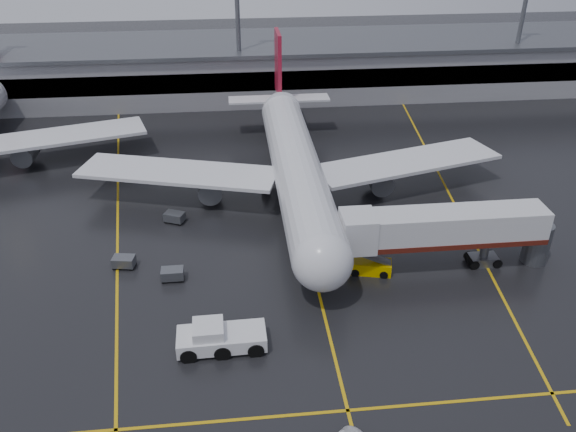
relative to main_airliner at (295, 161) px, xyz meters
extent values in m
plane|color=black|center=(0.00, -9.70, -4.21)|extent=(220.00, 220.00, 0.00)
cube|color=gold|center=(0.00, -9.70, -4.20)|extent=(0.25, 90.00, 0.02)
cube|color=gold|center=(0.00, -31.70, -4.20)|extent=(60.00, 0.25, 0.02)
cube|color=gold|center=(-20.00, 0.30, -4.20)|extent=(9.99, 69.35, 0.02)
cube|color=gold|center=(18.00, 0.30, -4.20)|extent=(7.57, 69.64, 0.02)
cube|color=gray|center=(0.00, 38.30, -0.21)|extent=(120.00, 18.00, 8.00)
cube|color=black|center=(0.00, 29.50, 0.29)|extent=(120.00, 0.40, 3.00)
cube|color=#595B60|center=(0.00, 38.30, 4.09)|extent=(122.00, 19.00, 0.60)
cylinder|color=#595B60|center=(-5.00, 32.30, 8.29)|extent=(0.70, 0.70, 25.00)
cylinder|color=#595B60|center=(40.00, 32.30, 8.29)|extent=(0.70, 0.70, 25.00)
cylinder|color=silver|center=(0.00, -1.70, -0.01)|extent=(5.20, 36.00, 5.20)
sphere|color=silver|center=(0.00, -19.70, -0.01)|extent=(5.20, 5.20, 5.20)
cone|color=silver|center=(0.00, 19.30, 0.59)|extent=(4.94, 8.00, 4.94)
cube|color=maroon|center=(0.00, 20.30, 5.49)|extent=(0.50, 5.50, 8.50)
cube|color=silver|center=(0.00, 19.30, 0.79)|extent=(14.00, 3.00, 0.25)
cube|color=silver|center=(-13.00, 0.30, -0.81)|extent=(22.80, 11.83, 0.40)
cube|color=silver|center=(13.00, 0.30, -0.81)|extent=(22.80, 11.83, 0.40)
cylinder|color=#595B60|center=(-9.50, -0.70, -2.21)|extent=(2.60, 4.50, 2.60)
cylinder|color=#595B60|center=(9.50, -0.70, -2.21)|extent=(2.60, 4.50, 2.60)
cylinder|color=#595B60|center=(0.00, -16.70, -3.21)|extent=(0.56, 0.56, 2.00)
cylinder|color=#595B60|center=(-3.20, 1.30, -3.21)|extent=(0.56, 0.56, 2.00)
cylinder|color=#595B60|center=(3.20, 1.30, -3.21)|extent=(0.56, 0.56, 2.00)
cylinder|color=black|center=(0.00, -16.70, -3.76)|extent=(0.40, 1.10, 1.10)
cylinder|color=black|center=(-3.20, 1.30, -3.66)|extent=(1.00, 1.40, 1.40)
cylinder|color=black|center=(3.20, 1.30, -3.66)|extent=(1.00, 1.40, 1.40)
cube|color=silver|center=(-29.00, 12.30, -0.81)|extent=(22.80, 11.83, 0.40)
cylinder|color=#595B60|center=(-32.50, 11.30, -2.21)|extent=(2.60, 4.50, 2.60)
cube|color=silver|center=(12.00, -15.70, 0.19)|extent=(18.00, 3.20, 3.00)
cube|color=#52170F|center=(12.00, -15.70, -1.11)|extent=(18.00, 3.30, 0.50)
cube|color=silver|center=(3.80, -15.70, 0.19)|extent=(3.00, 3.40, 3.30)
cylinder|color=#595B60|center=(16.00, -15.70, -2.71)|extent=(0.80, 0.80, 3.00)
cube|color=#595B60|center=(16.00, -15.70, -3.76)|extent=(2.60, 1.60, 0.90)
cylinder|color=#595B60|center=(21.00, -15.70, -2.21)|extent=(2.40, 2.40, 4.00)
cylinder|color=black|center=(14.90, -15.70, -3.76)|extent=(0.90, 1.80, 0.90)
cylinder|color=black|center=(17.10, -15.70, -3.76)|extent=(0.90, 1.80, 0.90)
cube|color=silver|center=(-8.47, -24.54, -3.33)|extent=(6.85, 2.86, 1.17)
cube|color=silver|center=(-9.44, -24.56, -2.36)|extent=(2.38, 2.38, 0.97)
cube|color=black|center=(-9.44, -24.56, -2.36)|extent=(2.14, 2.14, 0.87)
cylinder|color=black|center=(-11.00, -24.59, -3.67)|extent=(1.32, 2.94, 1.26)
cylinder|color=black|center=(-8.47, -24.54, -3.67)|extent=(1.32, 2.94, 1.26)
cylinder|color=black|center=(-5.95, -24.49, -3.67)|extent=(1.32, 2.94, 1.26)
cube|color=#D6AA00|center=(5.11, -15.88, -3.61)|extent=(4.17, 2.46, 1.19)
cube|color=#595B60|center=(5.11, -15.88, -2.48)|extent=(3.88, 1.80, 1.36)
cylinder|color=black|center=(3.84, -15.59, -3.88)|extent=(1.15, 1.97, 0.76)
cylinder|color=black|center=(6.37, -16.18, -3.88)|extent=(1.15, 1.97, 0.76)
cube|color=#595B60|center=(-12.84, -15.17, -3.56)|extent=(2.00, 1.31, 0.90)
cylinder|color=black|center=(-13.64, -15.67, -4.03)|extent=(0.40, 0.20, 0.40)
cylinder|color=black|center=(-12.04, -15.67, -4.03)|extent=(0.40, 0.20, 0.40)
cylinder|color=black|center=(-13.64, -14.67, -4.03)|extent=(0.40, 0.20, 0.40)
cylinder|color=black|center=(-12.04, -14.67, -4.03)|extent=(0.40, 0.20, 0.40)
cube|color=#595B60|center=(-17.48, -12.70, -3.56)|extent=(2.18, 1.60, 0.90)
cylinder|color=black|center=(-18.35, -13.07, -4.03)|extent=(0.40, 0.20, 0.40)
cylinder|color=black|center=(-16.77, -13.32, -4.03)|extent=(0.40, 0.20, 0.40)
cylinder|color=black|center=(-18.19, -12.08, -4.03)|extent=(0.40, 0.20, 0.40)
cylinder|color=black|center=(-16.61, -12.33, -4.03)|extent=(0.40, 0.20, 0.40)
cube|color=#595B60|center=(-13.31, -4.79, -3.56)|extent=(2.35, 1.99, 0.90)
cylinder|color=black|center=(-14.24, -4.93, -4.03)|extent=(0.40, 0.20, 0.40)
cylinder|color=black|center=(-12.77, -5.56, -4.03)|extent=(0.40, 0.20, 0.40)
cylinder|color=black|center=(-13.84, -4.01, -4.03)|extent=(0.40, 0.20, 0.40)
cylinder|color=black|center=(-12.38, -4.65, -4.03)|extent=(0.40, 0.20, 0.40)
camera|label=1|loc=(-6.97, -58.94, 27.12)|focal=36.37mm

